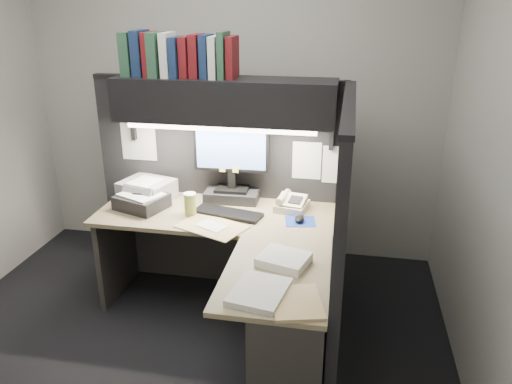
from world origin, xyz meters
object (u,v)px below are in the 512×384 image
overhead_shelf (224,100)px  keyboard (228,213)px  telephone (292,204)px  coffee_cup (190,205)px  desk (245,295)px  monitor (232,170)px  printer (147,190)px  notebook_stack (142,202)px

overhead_shelf → keyboard: bearing=-73.3°
telephone → coffee_cup: coffee_cup is taller
desk → monitor: size_ratio=2.83×
telephone → printer: printer is taller
printer → keyboard: bearing=0.4°
keyboard → telephone: size_ratio=2.19×
desk → printer: bearing=141.6°
coffee_cup → keyboard: bearing=10.6°
keyboard → notebook_stack: notebook_stack is taller
overhead_shelf → desk: bearing=-68.2°
keyboard → printer: printer is taller
desk → coffee_cup: coffee_cup is taller
coffee_cup → telephone: bearing=17.9°
overhead_shelf → coffee_cup: (-0.20, -0.26, -0.69)m
desk → keyboard: bearing=113.7°
overhead_shelf → notebook_stack: size_ratio=4.67×
coffee_cup → printer: coffee_cup is taller
monitor → printer: monitor is taller
desk → keyboard: size_ratio=3.48×
notebook_stack → monitor: bearing=24.3°
monitor → notebook_stack: size_ratio=1.81×
telephone → notebook_stack: size_ratio=0.67×
overhead_shelf → coffee_cup: size_ratio=10.16×
telephone → coffee_cup: size_ratio=1.46×
overhead_shelf → monitor: size_ratio=2.58×
overhead_shelf → telephone: overhead_shelf is taller
overhead_shelf → monitor: (0.03, 0.07, -0.53)m
desk → keyboard: (-0.24, 0.54, 0.30)m
monitor → telephone: (0.47, -0.10, -0.19)m
monitor → notebook_stack: 0.69m
monitor → coffee_cup: bearing=-126.2°
monitor → notebook_stack: bearing=-157.4°
coffee_cup → notebook_stack: 0.39m
telephone → notebook_stack: notebook_stack is taller
desk → printer: printer is taller
desk → overhead_shelf: overhead_shelf is taller
printer → coffee_cup: bearing=-13.6°
overhead_shelf → printer: bearing=-177.2°
desk → telephone: (0.19, 0.72, 0.33)m
desk → printer: (-0.91, 0.72, 0.36)m
monitor → telephone: monitor is taller
desk → notebook_stack: bearing=148.3°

